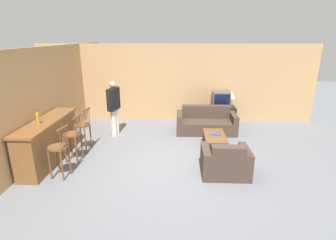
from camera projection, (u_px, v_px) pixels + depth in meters
name	position (u px, v px, depth m)	size (l,w,h in m)	color
ground_plane	(172.00, 166.00, 5.99)	(24.00, 24.00, 0.00)	slate
wall_back	(175.00, 83.00, 8.94)	(9.40, 0.08, 2.60)	tan
wall_left	(52.00, 97.00, 6.92)	(0.08, 8.52, 2.60)	tan
bar_counter	(49.00, 141.00, 6.10)	(0.55, 2.22, 1.01)	brown
bar_chair_near	(59.00, 151.00, 5.38)	(0.46, 0.46, 1.12)	brown
bar_chair_mid	(73.00, 137.00, 6.08)	(0.44, 0.44, 1.12)	brown
bar_chair_far	(83.00, 128.00, 6.69)	(0.46, 0.46, 1.12)	brown
couch_far	(206.00, 123.00, 8.04)	(1.80, 0.82, 0.78)	#423328
armchair_near	(225.00, 163.00, 5.54)	(1.00, 0.78, 0.76)	#423328
coffee_table	(215.00, 138.00, 6.71)	(0.54, 1.05, 0.42)	brown
tv_unit	(220.00, 115.00, 8.82)	(0.98, 0.55, 0.59)	black
tv	(221.00, 99.00, 8.65)	(0.57, 0.48, 0.51)	#4C4C4C
bottle	(38.00, 117.00, 5.68)	(0.07, 0.07, 0.31)	#B27A23
book_on_table	(216.00, 134.00, 6.71)	(0.25, 0.21, 0.02)	navy
table_lamp	(231.00, 95.00, 8.59)	(0.28, 0.28, 0.55)	brown
person_by_window	(114.00, 106.00, 7.59)	(0.30, 0.60, 1.62)	silver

